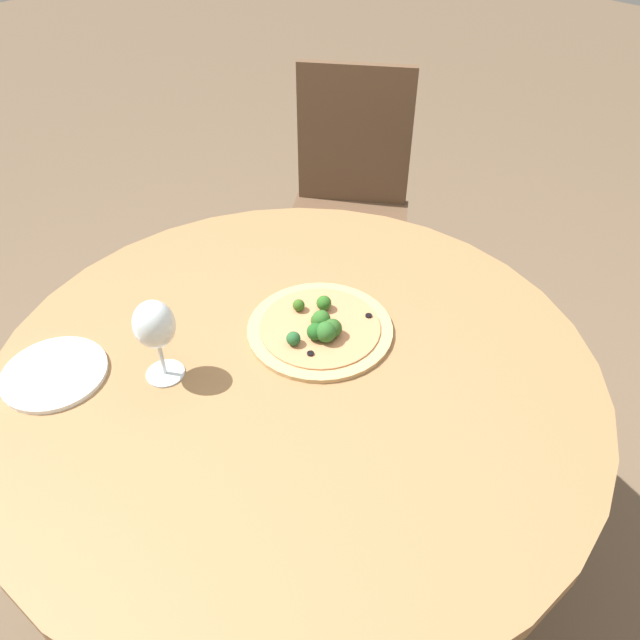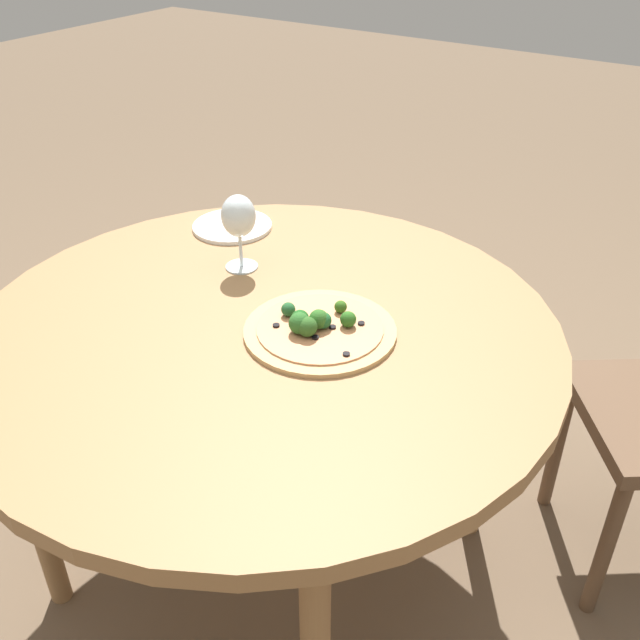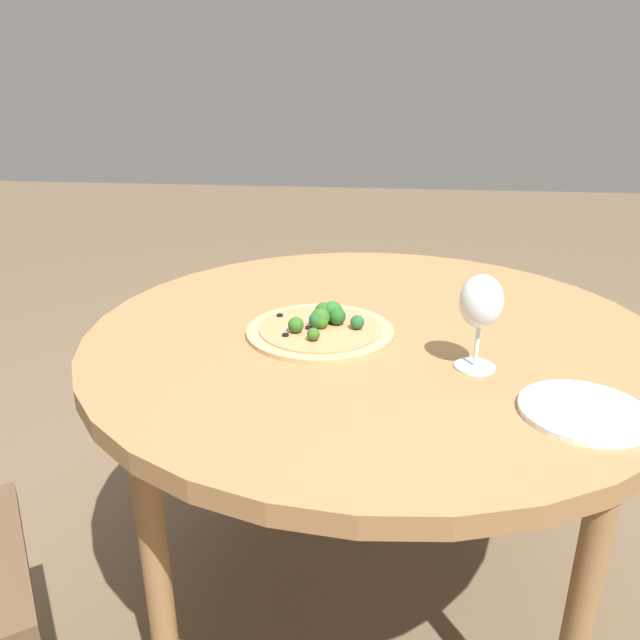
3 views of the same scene
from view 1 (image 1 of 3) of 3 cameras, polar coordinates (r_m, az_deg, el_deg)
ground_plane at (r=1.82m, az=-1.69°, el=-20.55°), size 12.00×12.00×0.00m
dining_table at (r=1.28m, az=-2.27°, el=-6.18°), size 1.21×1.21×0.73m
chair at (r=2.15m, az=2.65°, el=10.46°), size 0.56×0.56×0.94m
pizza at (r=1.30m, az=0.01°, el=-0.67°), size 0.31×0.31×0.06m
wine_glass at (r=1.17m, az=-14.89°, el=-0.58°), size 0.08×0.08×0.18m
plate_near at (r=1.32m, az=-23.12°, el=-4.51°), size 0.20×0.20×0.01m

